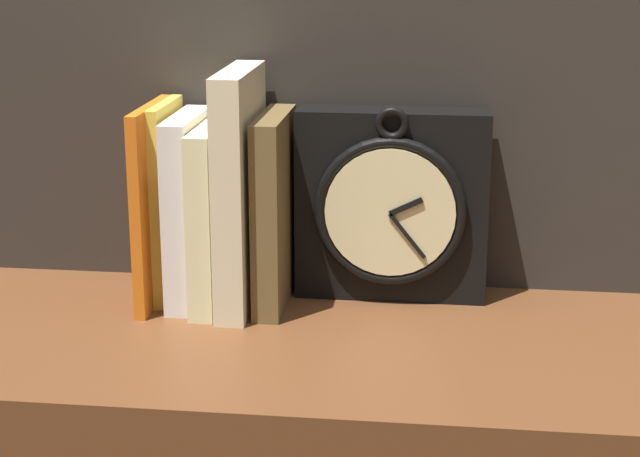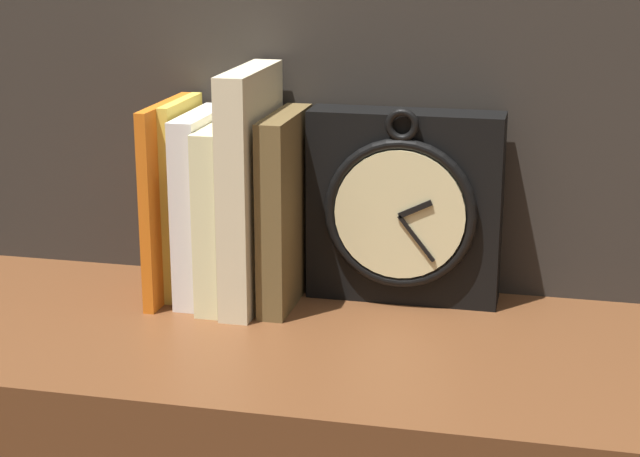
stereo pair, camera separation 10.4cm
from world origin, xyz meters
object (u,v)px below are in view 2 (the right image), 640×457
book_slot0_orange (168,200)px  book_slot2_white (202,205)px  book_slot1_yellow (183,197)px  book_slot5_brown (285,210)px  book_slot3_cream (225,212)px  book_slot4_cream (251,188)px  clock (404,207)px

book_slot0_orange → book_slot2_white: book_slot0_orange is taller
book_slot0_orange → book_slot2_white: bearing=8.9°
book_slot1_yellow → book_slot2_white: (0.02, -0.01, -0.01)m
book_slot2_white → book_slot5_brown: bearing=-1.8°
book_slot1_yellow → book_slot5_brown: size_ratio=1.04×
book_slot3_cream → book_slot4_cream: book_slot4_cream is taller
book_slot1_yellow → book_slot4_cream: 0.09m
clock → book_slot0_orange: bearing=-171.3°
book_slot0_orange → book_slot3_cream: size_ratio=1.10×
book_slot1_yellow → clock: bearing=5.5°
book_slot2_white → book_slot3_cream: (0.03, -0.01, -0.00)m
book_slot0_orange → book_slot4_cream: bearing=-2.5°
book_slot3_cream → book_slot5_brown: 0.07m
book_slot2_white → book_slot0_orange: bearing=-171.1°
book_slot2_white → clock: bearing=8.6°
clock → book_slot2_white: bearing=-171.4°
book_slot2_white → book_slot4_cream: (0.06, -0.01, 0.03)m
book_slot0_orange → clock: bearing=8.7°
book_slot2_white → book_slot3_cream: size_ratio=1.05×
clock → book_slot5_brown: size_ratio=1.05×
clock → book_slot4_cream: (-0.16, -0.04, 0.02)m
book_slot0_orange → book_slot5_brown: 0.13m
clock → book_slot2_white: (-0.22, -0.03, -0.00)m
book_slot0_orange → book_slot5_brown: (0.13, 0.00, -0.00)m
book_slot3_cream → book_slot5_brown: bearing=2.9°
book_slot2_white → book_slot4_cream: size_ratio=0.80×
book_slot0_orange → book_slot5_brown: bearing=1.2°
clock → book_slot3_cream: (-0.19, -0.04, -0.01)m
book_slot4_cream → book_slot0_orange: bearing=177.5°
book_slot0_orange → book_slot2_white: size_ratio=1.05×
book_slot2_white → book_slot4_cream: bearing=-9.6°
book_slot0_orange → book_slot5_brown: book_slot0_orange is taller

